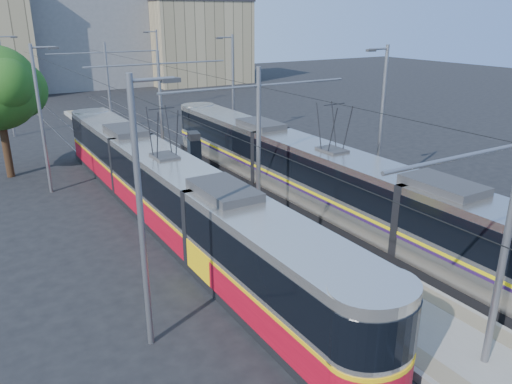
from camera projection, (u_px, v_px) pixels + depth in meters
ground at (380, 303)px, 17.16m from camera, size 160.00×160.00×0.00m
platform at (182, 173)px, 30.80m from camera, size 4.00×50.00×0.30m
tactile_strip_left at (160, 174)px, 30.04m from camera, size 0.70×50.00×0.01m
tactile_strip_right at (203, 167)px, 31.46m from camera, size 0.70×50.00×0.01m
rails at (182, 175)px, 30.85m from camera, size 8.71×70.00×0.03m
tram_left at (167, 190)px, 23.09m from camera, size 2.43×28.76×5.50m
tram_right at (330, 180)px, 24.10m from camera, size 2.43×32.02×5.50m
catenary at (199, 110)px, 27.05m from camera, size 9.20×70.00×7.00m
street_lamps at (155, 99)px, 32.67m from camera, size 15.18×38.22×8.00m
shelter at (194, 151)px, 30.40m from camera, size 0.91×1.22×2.41m
tree at (2, 89)px, 29.21m from camera, size 5.39×4.98×7.83m
building_centre at (84, 29)px, 69.09m from camera, size 18.36×14.28×15.18m
building_right at (195, 41)px, 71.71m from camera, size 14.28×10.20×11.65m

